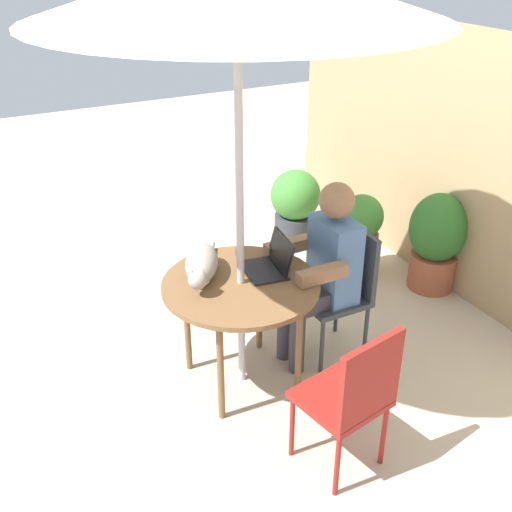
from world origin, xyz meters
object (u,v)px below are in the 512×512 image
chair_occupied (343,283)px  cat (201,265)px  person_seated (324,265)px  patio_table (241,292)px  chair_empty (354,393)px  laptop (272,261)px  potted_plant_near_fence (360,233)px  potted_plant_by_chair (437,239)px  potted_plant_corner (295,205)px

chair_occupied → cat: cat is taller
person_seated → patio_table: bearing=-90.0°
chair_empty → cat: bearing=-161.5°
laptop → cat: bearing=-104.7°
chair_occupied → potted_plant_near_fence: (-0.77, 0.70, -0.14)m
patio_table → potted_plant_by_chair: bearing=100.5°
patio_table → potted_plant_near_fence: size_ratio=1.33×
potted_plant_near_fence → potted_plant_corner: (-0.75, -0.16, -0.01)m
potted_plant_near_fence → potted_plant_by_chair: potted_plant_by_chair is taller
potted_plant_by_chair → person_seated: bearing=-74.9°
potted_plant_by_chair → cat: bearing=-84.7°
chair_empty → potted_plant_near_fence: 2.11m
potted_plant_by_chair → chair_occupied: bearing=-72.8°
patio_table → person_seated: size_ratio=0.76×
potted_plant_by_chair → patio_table: bearing=-79.5°
potted_plant_by_chair → chair_empty: bearing=-53.0°
chair_occupied → cat: 0.97m
potted_plant_near_fence → potted_plant_corner: bearing=-167.7°
person_seated → cat: size_ratio=2.12×
chair_occupied → laptop: laptop is taller
laptop → potted_plant_by_chair: size_ratio=0.42×
cat → potted_plant_near_fence: 1.78m
patio_table → cat: cat is taller
chair_empty → chair_occupied: bearing=148.4°
person_seated → cat: person_seated is taller
patio_table → chair_occupied: size_ratio=1.06×
chair_occupied → chair_empty: same height
patio_table → chair_empty: 0.94m
potted_plant_near_fence → potted_plant_corner: size_ratio=1.03×
laptop → potted_plant_corner: laptop is taller
chair_empty → potted_plant_near_fence: bearing=143.1°
person_seated → laptop: size_ratio=3.69×
patio_table → laptop: size_ratio=2.82×
patio_table → potted_plant_by_chair: 1.89m
potted_plant_by_chair → potted_plant_corner: 1.31m
laptop → potted_plant_corner: (-1.48, 1.04, -0.42)m
chair_occupied → potted_plant_corner: (-1.52, 0.54, -0.15)m
chair_occupied → patio_table: bearing=-90.0°
chair_empty → laptop: laptop is taller
chair_empty → potted_plant_by_chair: chair_empty is taller
potted_plant_corner → chair_occupied: bearing=-19.4°
chair_occupied → cat: size_ratio=1.53×
potted_plant_corner → chair_empty: bearing=-24.3°
chair_occupied → laptop: bearing=-94.9°
person_seated → potted_plant_by_chair: bearing=105.1°
patio_table → potted_plant_by_chair: potted_plant_by_chair is taller
potted_plant_near_fence → potted_plant_by_chair: (0.43, 0.40, 0.05)m
chair_empty → laptop: 0.99m
laptop → potted_plant_corner: size_ratio=0.49×
potted_plant_by_chair → potted_plant_corner: size_ratio=1.16×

